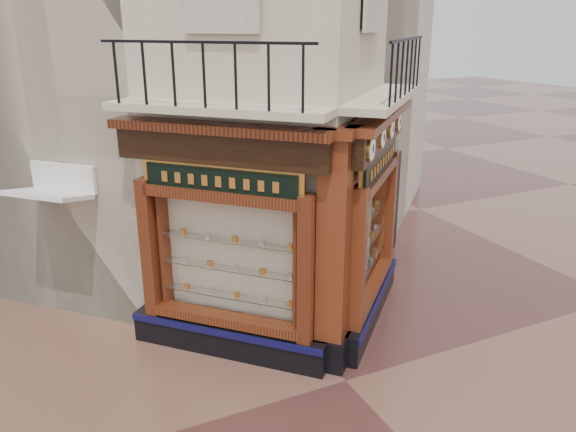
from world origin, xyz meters
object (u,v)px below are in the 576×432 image
signboard_left (220,181)px  signboard_right (379,162)px  clock_a (371,148)px  clock_d (399,122)px  clock_c (391,129)px  clock_b (382,138)px  awning (66,327)px  corner_pilaster (334,257)px

signboard_left → signboard_right: (2.92, 0.00, 0.00)m
clock_a → clock_d: size_ratio=1.05×
clock_d → signboard_left: size_ratio=0.20×
clock_c → clock_d: size_ratio=0.89×
clock_d → signboard_right: bearing=174.7°
signboard_right → clock_a: bearing=-175.4°
clock_a → clock_c: 1.73m
clock_b → signboard_left: (-2.65, 0.43, -0.52)m
clock_b → clock_d: bearing=0.0°
clock_c → clock_b: bearing=-180.0°
signboard_right → awning: bearing=112.9°
signboard_left → clock_a: bearing=-162.1°
clock_a → clock_b: 0.87m
clock_c → clock_d: clock_d is taller
clock_b → clock_a: bearing=-180.0°
corner_pilaster → clock_a: corner_pilaster is taller
signboard_left → awning: bearing=3.2°
clock_d → clock_c: bearing=-180.0°
corner_pilaster → clock_b: bearing=-18.7°
clock_a → clock_c: (1.22, 1.22, -0.00)m
clock_a → signboard_right: clock_a is taller
corner_pilaster → signboard_left: bearing=100.2°
corner_pilaster → clock_b: corner_pilaster is taller
awning → signboard_right: bearing=-157.1°
clock_a → signboard_right: bearing=4.6°
corner_pilaster → clock_b: 2.14m
clock_b → awning: bearing=107.9°
awning → signboard_left: signboard_left is taller
clock_b → signboard_left: 2.74m
awning → signboard_left: size_ratio=0.69×
clock_d → signboard_left: (-3.84, -0.76, -0.52)m
clock_d → signboard_right: clock_d is taller
clock_c → awning: clock_c is taller
clock_c → corner_pilaster: bearing=168.6°
clock_a → clock_d: (1.80, 1.80, -0.00)m
awning → signboard_right: 6.55m
clock_c → signboard_right: size_ratio=0.17×
clock_a → awning: bearing=99.3°
clock_b → signboard_left: size_ratio=0.18×
clock_d → awning: 7.37m
clock_c → awning: bearing=115.7°
clock_b → clock_d: clock_d is taller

